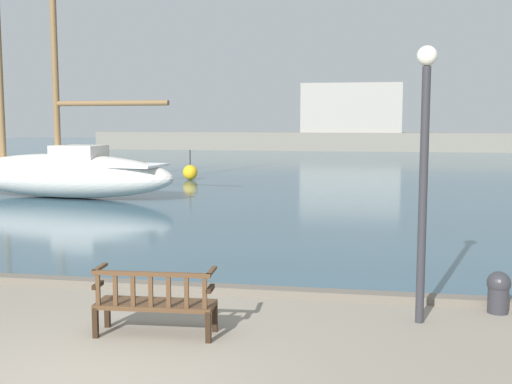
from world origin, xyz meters
name	(u,v)px	position (x,y,z in m)	size (l,w,h in m)	color
ground_plane	(82,381)	(0.00, 0.00, 0.00)	(160.00, 160.00, 0.00)	gray
harbor_water	(332,156)	(0.00, 44.00, 0.04)	(100.00, 80.00, 0.08)	#385666
quay_edge_kerb	(182,287)	(0.00, 3.85, 0.06)	(40.00, 0.30, 0.12)	#675F54
park_bench	(155,301)	(0.31, 1.60, 0.47)	(1.63, 0.61, 0.92)	black
sailboat_outer_port	(64,170)	(-7.81, 14.99, 1.08)	(10.53, 3.33, 11.94)	silver
mooring_bollard	(498,290)	(5.04, 3.49, 0.35)	(0.35, 0.35, 0.64)	#2D2D33
lamp_post	(424,156)	(3.85, 2.82, 2.39)	(0.28, 0.28, 3.91)	#2D2D33
channel_buoy	(190,172)	(-5.22, 22.32, 0.43)	(0.69, 0.69, 1.39)	gold
far_breakwater	(346,132)	(0.72, 51.14, 1.78)	(44.74, 2.40, 6.53)	slate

